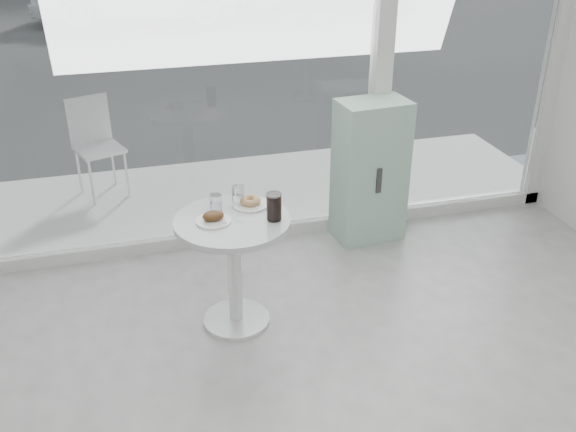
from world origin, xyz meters
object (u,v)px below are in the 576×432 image
object	(u,v)px
plate_fritter	(214,218)
patio_chair	(96,140)
main_table	(233,250)
water_tumbler_b	(238,196)
water_tumbler_a	(216,204)
plate_donut	(250,202)
mint_cabinet	(370,171)
cola_glass	(274,207)

from	to	relation	value
plate_fritter	patio_chair	bearing A→B (deg)	107.64
main_table	water_tumbler_b	bearing A→B (deg)	67.48
water_tumbler_a	water_tumbler_b	distance (m)	0.17
patio_chair	plate_donut	size ratio (longest dim) A/B	3.77
mint_cabinet	plate_fritter	xyz separation A→B (m)	(-1.38, -0.88, 0.22)
main_table	water_tumbler_a	bearing A→B (deg)	121.78
main_table	water_tumbler_a	distance (m)	0.31
main_table	cola_glass	size ratio (longest dim) A/B	4.41
water_tumbler_b	mint_cabinet	bearing A→B (deg)	30.13
water_tumbler_a	patio_chair	bearing A→B (deg)	109.50
mint_cabinet	plate_fritter	world-z (taller)	mint_cabinet
plate_donut	patio_chair	bearing A→B (deg)	115.08
patio_chair	main_table	bearing A→B (deg)	-89.67
water_tumbler_b	cola_glass	xyz separation A→B (m)	(0.17, -0.26, 0.03)
plate_fritter	plate_donut	xyz separation A→B (m)	(0.26, 0.16, -0.01)
patio_chair	water_tumbler_b	xyz separation A→B (m)	(0.90, -2.04, 0.27)
water_tumbler_a	plate_donut	bearing A→B (deg)	8.78
plate_fritter	plate_donut	world-z (taller)	plate_fritter
plate_donut	cola_glass	distance (m)	0.26
mint_cabinet	patio_chair	world-z (taller)	mint_cabinet
patio_chair	plate_donut	bearing A→B (deg)	-84.83
plate_fritter	water_tumbler_a	size ratio (longest dim) A/B	1.84
plate_fritter	plate_donut	size ratio (longest dim) A/B	0.93
patio_chair	water_tumbler_a	xyz separation A→B (m)	(0.74, -2.10, 0.27)
water_tumbler_a	main_table	bearing A→B (deg)	-58.22
cola_glass	plate_donut	bearing A→B (deg)	113.24
mint_cabinet	water_tumbler_a	bearing A→B (deg)	-156.00
mint_cabinet	water_tumbler_b	xyz separation A→B (m)	(-1.19, -0.69, 0.25)
plate_fritter	cola_glass	distance (m)	0.37
plate_donut	water_tumbler_a	bearing A→B (deg)	-171.22
patio_chair	plate_fritter	xyz separation A→B (m)	(0.71, -2.23, 0.24)
mint_cabinet	water_tumbler_a	size ratio (longest dim) A/B	9.75
plate_donut	water_tumbler_a	size ratio (longest dim) A/B	1.99
main_table	cola_glass	distance (m)	0.40
plate_donut	plate_fritter	bearing A→B (deg)	-148.32
cola_glass	patio_chair	bearing A→B (deg)	114.90
plate_donut	water_tumbler_b	size ratio (longest dim) A/B	1.84
water_tumbler_a	water_tumbler_b	size ratio (longest dim) A/B	0.93
mint_cabinet	patio_chair	bearing A→B (deg)	141.75
water_tumbler_a	water_tumbler_b	world-z (taller)	water_tumbler_b
main_table	patio_chair	world-z (taller)	patio_chair
patio_chair	cola_glass	world-z (taller)	cola_glass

